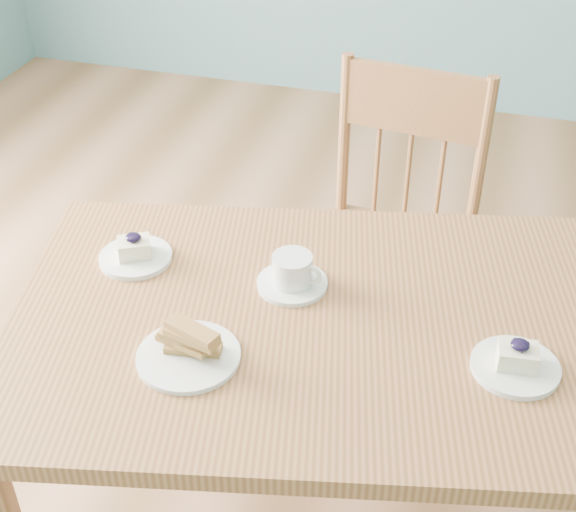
% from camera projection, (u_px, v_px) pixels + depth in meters
% --- Properties ---
extents(dining_table, '(1.57, 1.10, 0.76)m').
position_uv_depth(dining_table, '(359.00, 348.00, 1.66)').
color(dining_table, '#A56C3E').
rests_on(dining_table, ground).
extents(dining_chair, '(0.49, 0.47, 0.97)m').
position_uv_depth(dining_chair, '(390.00, 240.00, 2.31)').
color(dining_chair, '#A56C3E').
rests_on(dining_chair, ground).
extents(cheesecake_plate_near, '(0.17, 0.17, 0.07)m').
position_uv_depth(cheesecake_plate_near, '(516.00, 362.00, 1.48)').
color(cheesecake_plate_near, white).
rests_on(cheesecake_plate_near, dining_table).
extents(cheesecake_plate_far, '(0.16, 0.16, 0.07)m').
position_uv_depth(cheesecake_plate_far, '(135.00, 253.00, 1.77)').
color(cheesecake_plate_far, white).
rests_on(cheesecake_plate_far, dining_table).
extents(coffee_cup, '(0.15, 0.15, 0.08)m').
position_uv_depth(coffee_cup, '(293.00, 274.00, 1.68)').
color(coffee_cup, white).
rests_on(coffee_cup, dining_table).
extents(biscotti_plate, '(0.20, 0.20, 0.08)m').
position_uv_depth(biscotti_plate, '(188.00, 349.00, 1.50)').
color(biscotti_plate, white).
rests_on(biscotti_plate, dining_table).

